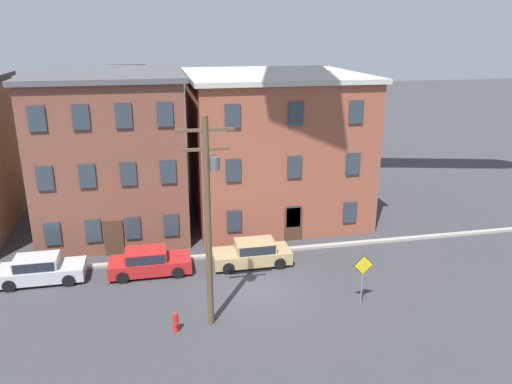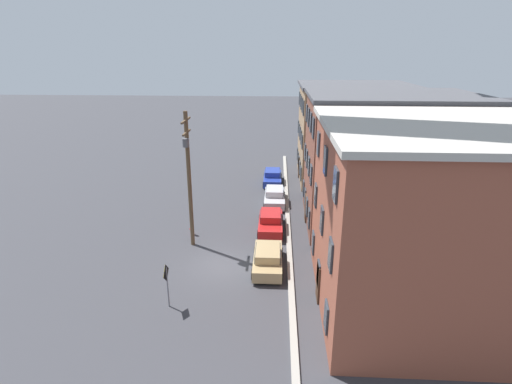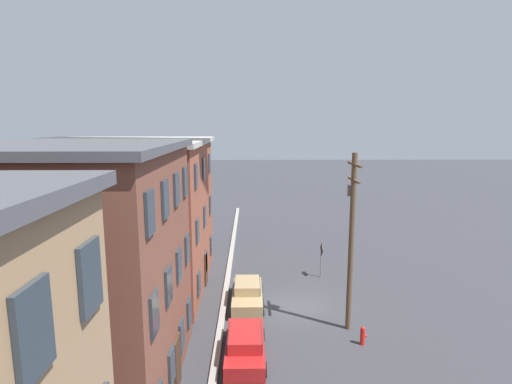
# 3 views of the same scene
# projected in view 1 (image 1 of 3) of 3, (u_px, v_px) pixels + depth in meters

# --- Properties ---
(ground_plane) EXTENTS (200.00, 200.00, 0.00)m
(ground_plane) POSITION_uv_depth(u_px,v_px,m) (260.00, 291.00, 25.63)
(ground_plane) COLOR #38383D
(kerb_strip) EXTENTS (56.00, 0.36, 0.16)m
(kerb_strip) POSITION_uv_depth(u_px,v_px,m) (245.00, 253.00, 29.79)
(kerb_strip) COLOR #9E998E
(kerb_strip) RESTS_ON ground_plane
(apartment_midblock) EXTENTS (9.46, 12.44, 10.25)m
(apartment_midblock) POSITION_uv_depth(u_px,v_px,m) (114.00, 148.00, 33.71)
(apartment_midblock) COLOR brown
(apartment_midblock) RESTS_ON ground_plane
(apartment_far) EXTENTS (11.81, 12.40, 9.97)m
(apartment_far) POSITION_uv_depth(u_px,v_px,m) (272.00, 143.00, 35.85)
(apartment_far) COLOR brown
(apartment_far) RESTS_ON ground_plane
(car_silver) EXTENTS (4.40, 1.92, 1.43)m
(car_silver) POSITION_uv_depth(u_px,v_px,m) (40.00, 269.00, 26.38)
(car_silver) COLOR #B7B7BC
(car_silver) RESTS_ON ground_plane
(car_red) EXTENTS (4.40, 1.92, 1.43)m
(car_red) POSITION_uv_depth(u_px,v_px,m) (149.00, 261.00, 27.23)
(car_red) COLOR #B21E1E
(car_red) RESTS_ON ground_plane
(car_tan) EXTENTS (4.40, 1.92, 1.43)m
(car_tan) POSITION_uv_depth(u_px,v_px,m) (253.00, 252.00, 28.29)
(car_tan) COLOR tan
(car_tan) RESTS_ON ground_plane
(caution_sign) EXTENTS (1.01, 0.08, 2.60)m
(caution_sign) POSITION_uv_depth(u_px,v_px,m) (363.00, 272.00, 23.89)
(caution_sign) COLOR slate
(caution_sign) RESTS_ON ground_plane
(utility_pole) EXTENTS (2.40, 0.44, 9.54)m
(utility_pole) POSITION_uv_depth(u_px,v_px,m) (209.00, 213.00, 21.18)
(utility_pole) COLOR brown
(utility_pole) RESTS_ON ground_plane
(fire_hydrant) EXTENTS (0.24, 0.34, 0.96)m
(fire_hydrant) POSITION_uv_depth(u_px,v_px,m) (176.00, 322.00, 22.05)
(fire_hydrant) COLOR red
(fire_hydrant) RESTS_ON ground_plane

